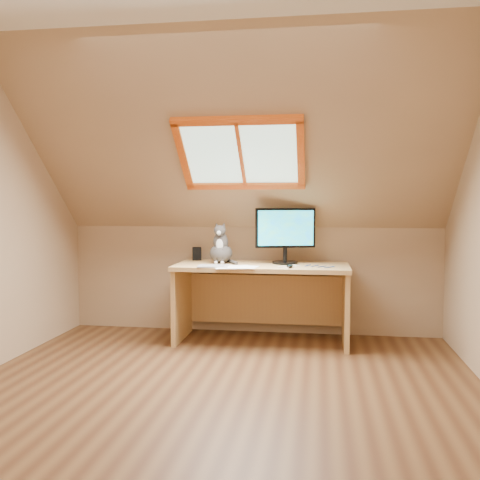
# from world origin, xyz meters

# --- Properties ---
(ground) EXTENTS (3.50, 3.50, 0.00)m
(ground) POSITION_xyz_m (0.00, 0.00, 0.00)
(ground) COLOR brown
(ground) RESTS_ON ground
(room_shell) EXTENTS (3.52, 3.52, 2.41)m
(room_shell) POSITION_xyz_m (0.00, -0.09, 1.43)
(room_shell) COLOR tan
(room_shell) RESTS_ON ground
(desk) EXTENTS (1.51, 0.66, 0.69)m
(desk) POSITION_xyz_m (0.14, 1.45, 0.47)
(desk) COLOR tan
(desk) RESTS_ON ground
(monitor) EXTENTS (0.52, 0.23, 0.49)m
(monitor) POSITION_xyz_m (0.33, 1.45, 0.97)
(monitor) COLOR black
(monitor) RESTS_ON desk
(cat) EXTENTS (0.20, 0.24, 0.37)m
(cat) POSITION_xyz_m (-0.24, 1.42, 0.82)
(cat) COLOR #433E3B
(cat) RESTS_ON desk
(desk_speaker) EXTENTS (0.10, 0.10, 0.12)m
(desk_speaker) POSITION_xyz_m (-0.51, 1.63, 0.75)
(desk_speaker) COLOR black
(desk_speaker) RESTS_ON desk
(graphics_tablet) EXTENTS (0.27, 0.20, 0.01)m
(graphics_tablet) POSITION_xyz_m (-0.25, 1.14, 0.70)
(graphics_tablet) COLOR #B2B2B7
(graphics_tablet) RESTS_ON desk
(mouse) EXTENTS (0.05, 0.10, 0.03)m
(mouse) POSITION_xyz_m (0.39, 1.16, 0.71)
(mouse) COLOR black
(mouse) RESTS_ON desk
(papers) EXTENTS (0.35, 0.30, 0.01)m
(papers) POSITION_xyz_m (0.01, 1.12, 0.69)
(papers) COLOR white
(papers) RESTS_ON desk
(cables) EXTENTS (0.51, 0.26, 0.01)m
(cables) POSITION_xyz_m (0.53, 1.26, 0.69)
(cables) COLOR silver
(cables) RESTS_ON desk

